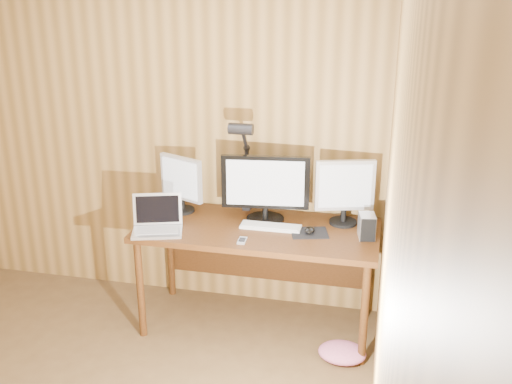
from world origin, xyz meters
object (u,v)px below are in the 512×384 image
(monitor_center, at_px, (265,188))
(desk_lamp, at_px, (244,154))
(monitor_right, at_px, (345,190))
(laptop, at_px, (157,222))
(desk, at_px, (260,240))
(hard_drive, at_px, (367,226))
(monitor_left, at_px, (181,183))
(mouse, at_px, (310,230))
(speaker, at_px, (367,221))
(keyboard, at_px, (271,227))
(phone, at_px, (242,240))

(monitor_center, bearing_deg, desk_lamp, 144.57)
(monitor_right, xyz_separation_m, laptop, (-1.18, -0.37, -0.18))
(monitor_center, distance_m, laptop, 0.75)
(desk, relative_size, monitor_center, 2.71)
(desk, bearing_deg, hard_drive, -6.09)
(desk_lamp, bearing_deg, monitor_center, -22.62)
(monitor_left, bearing_deg, laptop, -75.14)
(mouse, xyz_separation_m, speaker, (0.36, 0.15, 0.03))
(mouse, bearing_deg, monitor_center, 139.61)
(monitor_right, bearing_deg, desk, 176.73)
(speaker, bearing_deg, mouse, -157.30)
(monitor_right, distance_m, hard_drive, 0.30)
(monitor_right, bearing_deg, desk_lamp, 162.15)
(hard_drive, bearing_deg, laptop, 177.15)
(laptop, bearing_deg, monitor_left, 64.16)
(laptop, bearing_deg, keyboard, -2.26)
(mouse, bearing_deg, speaker, 6.14)
(monitor_left, xyz_separation_m, keyboard, (0.67, -0.15, -0.21))
(desk, height_order, hard_drive, hard_drive)
(monitor_right, relative_size, keyboard, 1.10)
(keyboard, distance_m, desk_lamp, 0.53)
(monitor_center, distance_m, mouse, 0.42)
(desk, xyz_separation_m, keyboard, (0.09, -0.06, 0.13))
(desk_lamp, bearing_deg, monitor_left, -167.37)
(desk, height_order, speaker, speaker)
(hard_drive, distance_m, phone, 0.80)
(desk, relative_size, monitor_left, 3.95)
(keyboard, bearing_deg, laptop, -165.08)
(monitor_center, relative_size, monitor_left, 1.46)
(keyboard, xyz_separation_m, desk_lamp, (-0.23, 0.21, 0.43))
(desk, xyz_separation_m, desk_lamp, (-0.15, 0.15, 0.56))
(desk_lamp, bearing_deg, monitor_right, 3.34)
(keyboard, bearing_deg, monitor_right, 21.01)
(laptop, height_order, desk_lamp, desk_lamp)
(laptop, xyz_separation_m, phone, (0.59, -0.06, -0.05))
(monitor_center, relative_size, keyboard, 1.47)
(desk, relative_size, laptop, 4.23)
(monitor_right, xyz_separation_m, keyboard, (-0.46, -0.18, -0.23))
(laptop, relative_size, mouse, 3.54)
(mouse, xyz_separation_m, hard_drive, (0.36, 0.01, 0.06))
(keyboard, relative_size, mouse, 3.77)
(monitor_right, height_order, laptop, monitor_right)
(monitor_left, xyz_separation_m, mouse, (0.93, -0.18, -0.19))
(monitor_center, distance_m, keyboard, 0.26)
(monitor_left, height_order, mouse, monitor_left)
(monitor_left, bearing_deg, monitor_center, 19.89)
(speaker, relative_size, desk_lamp, 0.16)
(monitor_left, bearing_deg, speaker, 22.08)
(speaker, xyz_separation_m, desk_lamp, (-0.86, 0.08, 0.38))
(speaker, bearing_deg, desk, -174.91)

